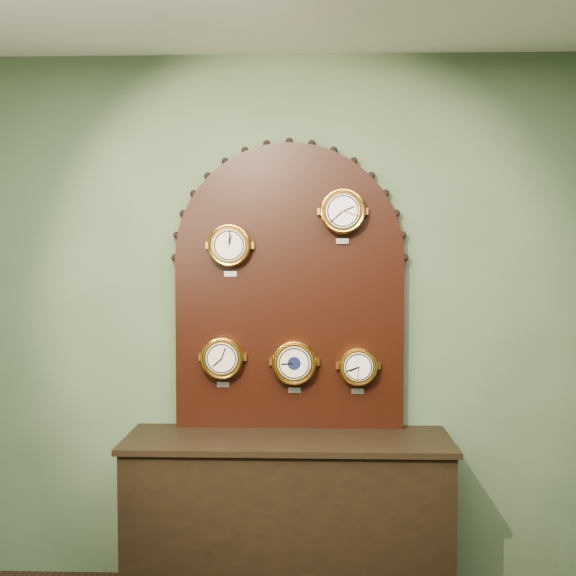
{
  "coord_description": "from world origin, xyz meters",
  "views": [
    {
      "loc": [
        0.12,
        -1.38,
        1.76
      ],
      "look_at": [
        0.0,
        2.25,
        1.58
      ],
      "focal_mm": 45.46,
      "sensor_mm": 36.0,
      "label": 1
    }
  ],
  "objects_px": {
    "tide_clock": "(358,366)",
    "roman_clock": "(230,245)",
    "arabic_clock": "(343,211)",
    "shop_counter": "(288,521)",
    "barometer": "(294,362)",
    "display_board": "(289,277)",
    "hygrometer": "(222,358)"
  },
  "relations": [
    {
      "from": "arabic_clock",
      "to": "hygrometer",
      "type": "distance_m",
      "value": 0.99
    },
    {
      "from": "barometer",
      "to": "hygrometer",
      "type": "bearing_deg",
      "value": 179.94
    },
    {
      "from": "hygrometer",
      "to": "shop_counter",
      "type": "bearing_deg",
      "value": -23.78
    },
    {
      "from": "shop_counter",
      "to": "barometer",
      "type": "bearing_deg",
      "value": 79.58
    },
    {
      "from": "shop_counter",
      "to": "hygrometer",
      "type": "distance_m",
      "value": 0.89
    },
    {
      "from": "arabic_clock",
      "to": "tide_clock",
      "type": "xyz_separation_m",
      "value": [
        0.08,
        0.0,
        -0.8
      ]
    },
    {
      "from": "roman_clock",
      "to": "hygrometer",
      "type": "xyz_separation_m",
      "value": [
        -0.04,
        0.0,
        -0.59
      ]
    },
    {
      "from": "roman_clock",
      "to": "arabic_clock",
      "type": "bearing_deg",
      "value": -0.03
    },
    {
      "from": "barometer",
      "to": "tide_clock",
      "type": "relative_size",
      "value": 1.12
    },
    {
      "from": "display_board",
      "to": "barometer",
      "type": "xyz_separation_m",
      "value": [
        0.03,
        -0.07,
        -0.44
      ]
    },
    {
      "from": "hygrometer",
      "to": "arabic_clock",
      "type": "bearing_deg",
      "value": -0.03
    },
    {
      "from": "display_board",
      "to": "hygrometer",
      "type": "distance_m",
      "value": 0.55
    },
    {
      "from": "display_board",
      "to": "barometer",
      "type": "distance_m",
      "value": 0.45
    },
    {
      "from": "arabic_clock",
      "to": "barometer",
      "type": "distance_m",
      "value": 0.82
    },
    {
      "from": "roman_clock",
      "to": "arabic_clock",
      "type": "height_order",
      "value": "arabic_clock"
    },
    {
      "from": "roman_clock",
      "to": "arabic_clock",
      "type": "relative_size",
      "value": 0.96
    },
    {
      "from": "arabic_clock",
      "to": "barometer",
      "type": "xyz_separation_m",
      "value": [
        -0.25,
        -0.0,
        -0.78
      ]
    },
    {
      "from": "display_board",
      "to": "arabic_clock",
      "type": "xyz_separation_m",
      "value": [
        0.28,
        -0.07,
        0.34
      ]
    },
    {
      "from": "tide_clock",
      "to": "roman_clock",
      "type": "bearing_deg",
      "value": -179.95
    },
    {
      "from": "roman_clock",
      "to": "tide_clock",
      "type": "height_order",
      "value": "roman_clock"
    },
    {
      "from": "display_board",
      "to": "hygrometer",
      "type": "height_order",
      "value": "display_board"
    },
    {
      "from": "roman_clock",
      "to": "tide_clock",
      "type": "distance_m",
      "value": 0.92
    },
    {
      "from": "shop_counter",
      "to": "arabic_clock",
      "type": "xyz_separation_m",
      "value": [
        0.28,
        0.15,
        1.57
      ]
    },
    {
      "from": "arabic_clock",
      "to": "shop_counter",
      "type": "bearing_deg",
      "value": -151.06
    },
    {
      "from": "shop_counter",
      "to": "display_board",
      "type": "bearing_deg",
      "value": 90.0
    },
    {
      "from": "display_board",
      "to": "arabic_clock",
      "type": "distance_m",
      "value": 0.45
    },
    {
      "from": "arabic_clock",
      "to": "hygrometer",
      "type": "relative_size",
      "value": 1.04
    },
    {
      "from": "shop_counter",
      "to": "tide_clock",
      "type": "distance_m",
      "value": 0.86
    },
    {
      "from": "arabic_clock",
      "to": "hygrometer",
      "type": "xyz_separation_m",
      "value": [
        -0.63,
        0.0,
        -0.76
      ]
    },
    {
      "from": "hygrometer",
      "to": "tide_clock",
      "type": "xyz_separation_m",
      "value": [
        0.71,
        0.0,
        -0.04
      ]
    },
    {
      "from": "arabic_clock",
      "to": "hygrometer",
      "type": "height_order",
      "value": "arabic_clock"
    },
    {
      "from": "display_board",
      "to": "hygrometer",
      "type": "xyz_separation_m",
      "value": [
        -0.35,
        -0.07,
        -0.42
      ]
    }
  ]
}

